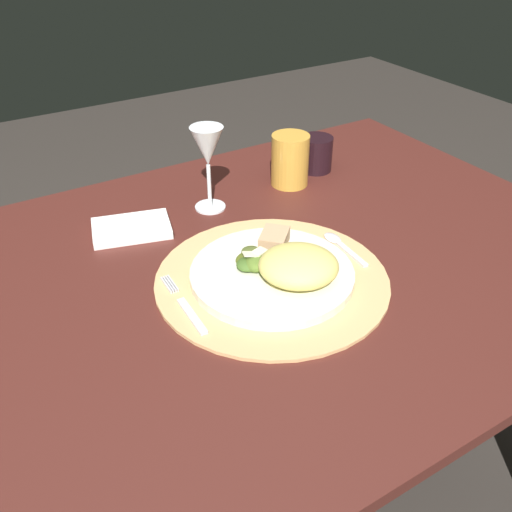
% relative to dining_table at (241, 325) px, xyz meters
% --- Properties ---
extents(ground_plane, '(6.00, 6.00, 0.00)m').
position_rel_dining_table_xyz_m(ground_plane, '(0.00, 0.00, -0.58)').
color(ground_plane, '#2F2925').
extents(dining_table, '(1.34, 0.89, 0.70)m').
position_rel_dining_table_xyz_m(dining_table, '(0.00, 0.00, 0.00)').
color(dining_table, '#471D17').
rests_on(dining_table, ground).
extents(placemat, '(0.38, 0.38, 0.01)m').
position_rel_dining_table_xyz_m(placemat, '(0.03, -0.05, 0.12)').
color(placemat, tan).
rests_on(placemat, dining_table).
extents(dinner_plate, '(0.27, 0.27, 0.02)m').
position_rel_dining_table_xyz_m(dinner_plate, '(0.03, -0.05, 0.14)').
color(dinner_plate, silver).
rests_on(dinner_plate, placemat).
extents(pasta_serving, '(0.17, 0.17, 0.05)m').
position_rel_dining_table_xyz_m(pasta_serving, '(0.05, -0.09, 0.17)').
color(pasta_serving, '#E3D16B').
rests_on(pasta_serving, dinner_plate).
extents(salad_greens, '(0.07, 0.09, 0.03)m').
position_rel_dining_table_xyz_m(salad_greens, '(0.01, -0.02, 0.15)').
color(salad_greens, '#4E6824').
rests_on(salad_greens, dinner_plate).
extents(bread_piece, '(0.07, 0.07, 0.03)m').
position_rel_dining_table_xyz_m(bread_piece, '(0.07, 0.01, 0.16)').
color(bread_piece, tan).
rests_on(bread_piece, dinner_plate).
extents(fork, '(0.02, 0.16, 0.00)m').
position_rel_dining_table_xyz_m(fork, '(-0.12, -0.05, 0.13)').
color(fork, silver).
rests_on(fork, placemat).
extents(spoon, '(0.02, 0.12, 0.01)m').
position_rel_dining_table_xyz_m(spoon, '(0.19, -0.03, 0.13)').
color(spoon, silver).
rests_on(spoon, placemat).
extents(napkin, '(0.16, 0.13, 0.02)m').
position_rel_dining_table_xyz_m(napkin, '(-0.11, 0.21, 0.13)').
color(napkin, white).
rests_on(napkin, dining_table).
extents(wine_glass, '(0.06, 0.06, 0.17)m').
position_rel_dining_table_xyz_m(wine_glass, '(0.06, 0.22, 0.25)').
color(wine_glass, silver).
rests_on(wine_glass, dining_table).
extents(amber_tumbler, '(0.08, 0.08, 0.11)m').
position_rel_dining_table_xyz_m(amber_tumbler, '(0.25, 0.23, 0.18)').
color(amber_tumbler, gold).
rests_on(amber_tumbler, dining_table).
extents(dark_tumbler, '(0.07, 0.07, 0.08)m').
position_rel_dining_table_xyz_m(dark_tumbler, '(0.34, 0.25, 0.16)').
color(dark_tumbler, black).
rests_on(dark_tumbler, dining_table).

